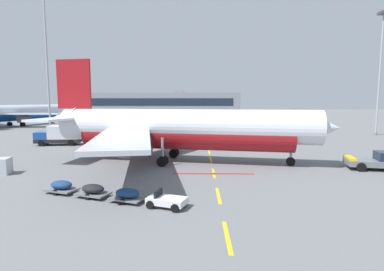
% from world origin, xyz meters
% --- Properties ---
extents(ground, '(400.00, 400.00, 0.00)m').
position_xyz_m(ground, '(40.00, 40.00, 0.00)').
color(ground, slate).
extents(apron_paint_markings, '(8.00, 95.18, 0.01)m').
position_xyz_m(apron_paint_markings, '(18.00, 37.40, 0.00)').
color(apron_paint_markings, yellow).
rests_on(apron_paint_markings, ground).
extents(airliner_foreground, '(34.74, 34.14, 12.20)m').
position_xyz_m(airliner_foreground, '(14.36, 27.86, 3.95)').
color(airliner_foreground, silver).
rests_on(airliner_foreground, ground).
extents(pushback_tug, '(6.43, 4.06, 2.08)m').
position_xyz_m(pushback_tug, '(35.47, 24.26, 0.90)').
color(pushback_tug, slate).
rests_on(pushback_tug, ground).
extents(airliner_mid_left, '(31.32, 32.47, 11.65)m').
position_xyz_m(airliner_mid_left, '(-34.71, 78.66, 3.77)').
color(airliner_mid_left, silver).
rests_on(airliner_mid_left, ground).
extents(catering_truck, '(7.25, 3.35, 3.14)m').
position_xyz_m(catering_truck, '(-5.98, 41.03, 1.65)').
color(catering_truck, black).
rests_on(catering_truck, ground).
extents(baggage_train, '(11.42, 5.27, 1.14)m').
position_xyz_m(baggage_train, '(10.02, 14.03, 0.53)').
color(baggage_train, silver).
rests_on(baggage_train, ground).
extents(uld_cargo_container, '(1.84, 1.80, 1.60)m').
position_xyz_m(uld_cargo_container, '(-2.87, 21.41, 0.80)').
color(uld_cargo_container, '#B7BCC6').
rests_on(uld_cargo_container, ground).
extents(apron_light_mast_near, '(1.80, 1.80, 30.28)m').
position_xyz_m(apron_light_mast_near, '(-13.30, 52.92, 18.39)').
color(apron_light_mast_near, slate).
rests_on(apron_light_mast_near, ground).
extents(apron_light_mast_far, '(1.80, 1.80, 24.77)m').
position_xyz_m(apron_light_mast_far, '(53.41, 56.14, 15.41)').
color(apron_light_mast_far, slate).
rests_on(apron_light_mast_far, ground).
extents(terminal_satellite, '(99.40, 18.33, 13.10)m').
position_xyz_m(terminal_satellite, '(-9.74, 170.90, 5.77)').
color(terminal_satellite, gray).
rests_on(terminal_satellite, ground).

